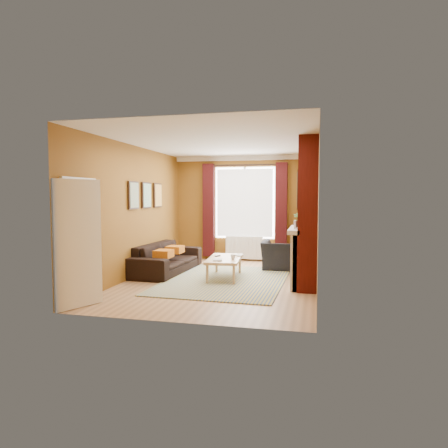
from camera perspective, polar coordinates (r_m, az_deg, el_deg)
The scene contains 12 objects.
ground at distance 8.23m, azimuth -0.40°, elevation -8.13°, with size 5.50×5.50×0.00m, color #956A43.
room_walls at distance 8.20m, azimuth 4.38°, elevation 1.58°, with size 3.82×5.54×2.83m.
striped_rug at distance 8.24m, azimuth 0.19°, elevation -8.05°, with size 2.47×3.35×0.02m.
sofa at distance 9.20m, azimuth -8.11°, elevation -4.80°, with size 2.26×0.88×0.66m, color black.
armchair at distance 9.53m, azimuth 8.62°, elevation -4.44°, with size 1.04×0.91×0.68m, color black.
coffee_table at distance 8.40m, azimuth 0.08°, elevation -5.16°, with size 0.78×1.37×0.44m.
wicker_stool at distance 10.07m, azimuth 6.71°, elevation -4.59°, with size 0.47×0.47×0.46m.
floor_lamp at distance 10.23m, azimuth 11.24°, elevation 1.29°, with size 0.30×0.30×1.60m.
book_a at distance 8.04m, azimuth -1.60°, elevation -5.14°, with size 0.19×0.25×0.02m, color #999999.
book_b at distance 8.72m, azimuth 1.47°, elevation -4.45°, with size 0.19×0.26×0.02m, color #999999.
mug at distance 8.14m, azimuth 1.30°, elevation -4.76°, with size 0.11×0.11×0.10m, color #999999.
tv_remote at distance 8.58m, azimuth -0.92°, elevation -4.57°, with size 0.10×0.17×0.02m.
Camera 1 is at (1.87, -7.82, 1.73)m, focal length 32.00 mm.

